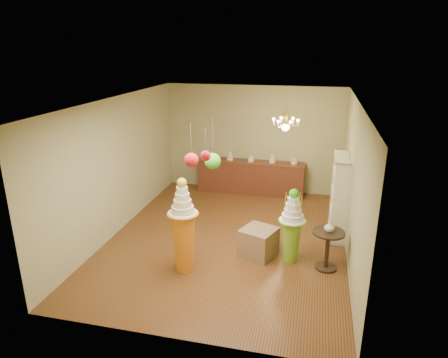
% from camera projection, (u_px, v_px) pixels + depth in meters
% --- Properties ---
extents(floor, '(6.50, 6.50, 0.00)m').
position_uv_depth(floor, '(227.00, 238.00, 8.78)').
color(floor, '#583417').
rests_on(floor, ground).
extents(ceiling, '(6.50, 6.50, 0.00)m').
position_uv_depth(ceiling, '(228.00, 101.00, 7.82)').
color(ceiling, silver).
rests_on(ceiling, ground).
extents(wall_back, '(5.00, 0.04, 3.00)m').
position_uv_depth(wall_back, '(253.00, 139.00, 11.29)').
color(wall_back, tan).
rests_on(wall_back, ground).
extents(wall_front, '(5.00, 0.04, 3.00)m').
position_uv_depth(wall_front, '(173.00, 247.00, 5.30)').
color(wall_front, tan).
rests_on(wall_front, ground).
extents(wall_left, '(0.04, 6.50, 3.00)m').
position_uv_depth(wall_left, '(118.00, 166.00, 8.84)').
color(wall_left, tan).
rests_on(wall_left, ground).
extents(wall_right, '(0.04, 6.50, 3.00)m').
position_uv_depth(wall_right, '(353.00, 183.00, 7.75)').
color(wall_right, tan).
rests_on(wall_right, ground).
extents(pedestal_green, '(0.62, 0.62, 1.50)m').
position_uv_depth(pedestal_green, '(292.00, 231.00, 7.68)').
color(pedestal_green, '#75AD26').
rests_on(pedestal_green, floor).
extents(pedestal_orange, '(0.54, 0.54, 1.83)m').
position_uv_depth(pedestal_orange, '(184.00, 234.00, 7.33)').
color(pedestal_orange, orange).
rests_on(pedestal_orange, floor).
extents(burlap_riser, '(0.82, 0.82, 0.57)m').
position_uv_depth(burlap_riser, '(259.00, 242.00, 8.01)').
color(burlap_riser, olive).
rests_on(burlap_riser, floor).
extents(sideboard, '(3.04, 0.54, 1.16)m').
position_uv_depth(sideboard, '(250.00, 176.00, 11.36)').
color(sideboard, '#582A1B').
rests_on(sideboard, floor).
extents(shelving_unit, '(0.33, 1.20, 1.80)m').
position_uv_depth(shelving_unit, '(340.00, 196.00, 8.72)').
color(shelving_unit, beige).
rests_on(shelving_unit, floor).
extents(round_table, '(0.74, 0.74, 0.77)m').
position_uv_depth(round_table, '(328.00, 245.00, 7.45)').
color(round_table, black).
rests_on(round_table, floor).
extents(vase, '(0.23, 0.23, 0.19)m').
position_uv_depth(vase, '(329.00, 227.00, 7.33)').
color(vase, beige).
rests_on(vase, round_table).
extents(pom_red_left, '(0.22, 0.22, 0.74)m').
position_uv_depth(pom_red_left, '(191.00, 160.00, 6.10)').
color(pom_red_left, '#3E372D').
rests_on(pom_red_left, ceiling).
extents(pom_green_mid, '(0.28, 0.28, 0.94)m').
position_uv_depth(pom_green_mid, '(213.00, 161.00, 6.69)').
color(pom_green_mid, '#3E372D').
rests_on(pom_green_mid, ceiling).
extents(pom_red_right, '(0.15, 0.15, 0.55)m').
position_uv_depth(pom_red_right, '(206.00, 156.00, 5.75)').
color(pom_red_right, '#3E372D').
rests_on(pom_red_right, ceiling).
extents(chandelier, '(0.66, 0.66, 0.85)m').
position_uv_depth(chandelier, '(286.00, 125.00, 9.11)').
color(chandelier, gold).
rests_on(chandelier, ceiling).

